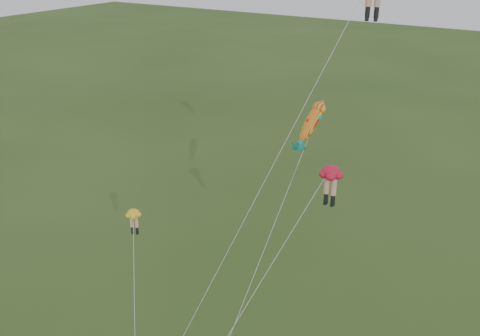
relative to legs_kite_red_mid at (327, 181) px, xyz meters
The scene contains 3 objects.
legs_kite_red_mid is the anchor object (origin of this frame).
legs_kite_yellow 12.53m from the legs_kite_red_mid, 166.42° to the right, with size 5.19×6.55×9.59m.
fish_kite 6.27m from the legs_kite_red_mid, 123.04° to the left, with size 1.98×12.35×15.92m.
Camera 1 is at (15.43, -18.50, 25.04)m, focal length 40.00 mm.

